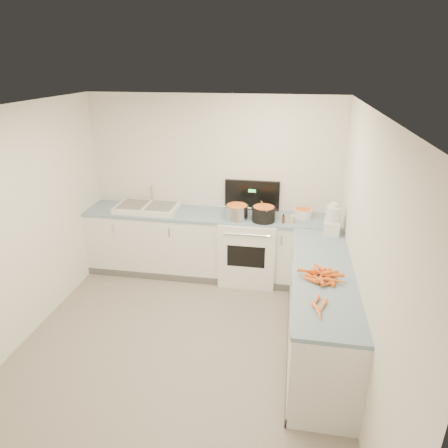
% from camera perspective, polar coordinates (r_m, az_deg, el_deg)
% --- Properties ---
extents(floor, '(3.50, 4.00, 0.00)m').
position_cam_1_polar(floor, '(4.53, -6.38, -17.52)').
color(floor, gray).
rests_on(floor, ground).
extents(ceiling, '(3.50, 4.00, 0.00)m').
position_cam_1_polar(ceiling, '(3.51, -8.17, 15.67)').
color(ceiling, white).
rests_on(ceiling, ground).
extents(wall_back, '(3.50, 0.00, 2.50)m').
position_cam_1_polar(wall_back, '(5.67, -1.47, 5.48)').
color(wall_back, white).
rests_on(wall_back, ground).
extents(wall_front, '(3.50, 0.00, 2.50)m').
position_cam_1_polar(wall_front, '(2.36, -22.23, -23.97)').
color(wall_front, white).
rests_on(wall_front, ground).
extents(wall_left, '(0.00, 4.00, 2.50)m').
position_cam_1_polar(wall_left, '(4.65, -28.33, -1.19)').
color(wall_left, white).
rests_on(wall_left, ground).
extents(wall_right, '(0.00, 4.00, 2.50)m').
position_cam_1_polar(wall_right, '(3.77, 19.33, -4.87)').
color(wall_right, white).
rests_on(wall_right, ground).
extents(counter_back, '(3.50, 0.62, 0.94)m').
position_cam_1_polar(counter_back, '(5.68, -1.97, -2.94)').
color(counter_back, white).
rests_on(counter_back, ground).
extents(counter_right, '(0.62, 2.20, 0.94)m').
position_cam_1_polar(counter_right, '(4.38, 13.50, -11.99)').
color(counter_right, white).
rests_on(counter_right, ground).
extents(stove, '(0.76, 0.65, 1.36)m').
position_cam_1_polar(stove, '(5.59, 3.54, -3.37)').
color(stove, white).
rests_on(stove, ground).
extents(sink, '(0.86, 0.52, 0.31)m').
position_cam_1_polar(sink, '(5.72, -10.91, 2.36)').
color(sink, white).
rests_on(sink, counter_back).
extents(steel_pot, '(0.33, 0.33, 0.22)m').
position_cam_1_polar(steel_pot, '(5.27, 1.85, 1.58)').
color(steel_pot, silver).
rests_on(steel_pot, stove).
extents(black_pot, '(0.37, 0.37, 0.22)m').
position_cam_1_polar(black_pot, '(5.24, 5.67, 1.34)').
color(black_pot, black).
rests_on(black_pot, stove).
extents(wooden_spoon, '(0.11, 0.38, 0.02)m').
position_cam_1_polar(wooden_spoon, '(5.19, 5.72, 2.55)').
color(wooden_spoon, '#AD7A47').
rests_on(wooden_spoon, black_pot).
extents(mixing_bowl, '(0.33, 0.33, 0.12)m').
position_cam_1_polar(mixing_bowl, '(5.45, 11.18, 1.54)').
color(mixing_bowl, white).
rests_on(mixing_bowl, counter_back).
extents(extract_bottle, '(0.04, 0.04, 0.09)m').
position_cam_1_polar(extract_bottle, '(5.22, 8.48, 0.64)').
color(extract_bottle, '#593319').
rests_on(extract_bottle, counter_back).
extents(spice_jar, '(0.06, 0.06, 0.10)m').
position_cam_1_polar(spice_jar, '(5.22, 9.72, 0.61)').
color(spice_jar, '#E5B266').
rests_on(spice_jar, counter_back).
extents(food_processor, '(0.21, 0.25, 0.39)m').
position_cam_1_polar(food_processor, '(4.97, 15.21, 0.45)').
color(food_processor, white).
rests_on(food_processor, counter_right).
extents(carrot_pile, '(0.46, 0.43, 0.09)m').
position_cam_1_polar(carrot_pile, '(4.00, 13.99, -7.07)').
color(carrot_pile, orange).
rests_on(carrot_pile, counter_right).
extents(peeled_carrots, '(0.15, 0.36, 0.04)m').
position_cam_1_polar(peeled_carrots, '(3.54, 13.37, -11.45)').
color(peeled_carrots, orange).
rests_on(peeled_carrots, counter_right).
extents(peelings, '(0.21, 0.24, 0.01)m').
position_cam_1_polar(peelings, '(5.78, -12.67, 2.84)').
color(peelings, tan).
rests_on(peelings, sink).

